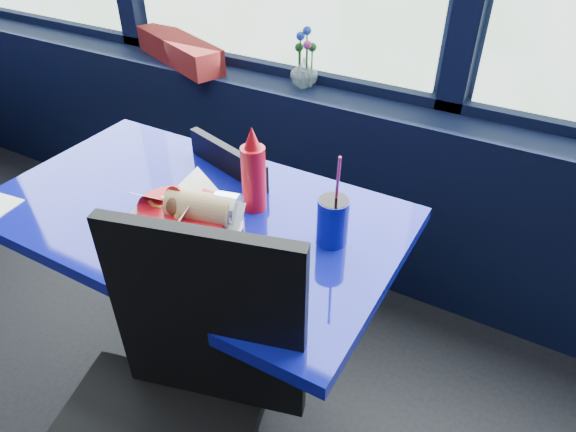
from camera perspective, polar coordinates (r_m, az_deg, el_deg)
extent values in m
cube|color=black|center=(2.44, -2.58, 6.36)|extent=(5.00, 0.26, 0.80)
cube|color=black|center=(2.32, -1.79, 16.03)|extent=(4.80, 0.08, 0.06)
cylinder|color=black|center=(2.02, -8.21, -16.55)|extent=(0.44, 0.44, 0.03)
cylinder|color=black|center=(1.77, -9.11, -10.17)|extent=(0.12, 0.12, 0.68)
cube|color=#0C1188|center=(1.52, -10.49, 0.04)|extent=(1.20, 0.70, 0.04)
cube|color=black|center=(1.15, -8.95, -11.50)|extent=(0.43, 0.15, 0.51)
cylinder|color=black|center=(1.68, -17.52, -21.21)|extent=(0.03, 0.03, 0.47)
cube|color=black|center=(2.01, -4.37, -0.84)|extent=(0.47, 0.47, 0.04)
cube|color=black|center=(1.73, -6.34, 1.60)|extent=(0.35, 0.13, 0.42)
cylinder|color=black|center=(2.13, 2.09, -5.51)|extent=(0.02, 0.02, 0.39)
cylinder|color=black|center=(1.97, -4.69, -9.82)|extent=(0.02, 0.02, 0.39)
cylinder|color=black|center=(2.32, -3.62, -1.60)|extent=(0.02, 0.02, 0.39)
cylinder|color=black|center=(2.17, -10.18, -5.20)|extent=(0.02, 0.02, 0.39)
cube|color=maroon|center=(2.46, -11.98, 17.61)|extent=(0.56, 0.34, 0.11)
imported|color=silver|center=(2.15, 1.80, 15.62)|extent=(0.14, 0.15, 0.11)
cylinder|color=#1E5919|center=(2.14, 1.36, 16.61)|extent=(0.01, 0.01, 0.19)
sphere|color=blue|center=(2.11, 1.40, 19.36)|extent=(0.03, 0.03, 0.03)
cylinder|color=#1E5919|center=(2.12, 2.11, 16.02)|extent=(0.01, 0.01, 0.16)
sphere|color=#DD419D|center=(2.09, 2.16, 18.48)|extent=(0.03, 0.03, 0.03)
cylinder|color=#1E5919|center=(2.15, 2.06, 16.90)|extent=(0.01, 0.01, 0.20)
sphere|color=blue|center=(2.11, 2.13, 19.89)|extent=(0.03, 0.03, 0.03)
cylinder|color=#1E5919|center=(2.17, 1.21, 16.14)|extent=(0.01, 0.01, 0.14)
sphere|color=#1E5919|center=(2.14, 1.24, 18.23)|extent=(0.03, 0.03, 0.03)
cylinder|color=#1E5919|center=(2.13, 2.65, 15.96)|extent=(0.01, 0.01, 0.15)
sphere|color=#1E5919|center=(2.10, 2.72, 18.23)|extent=(0.03, 0.03, 0.03)
cylinder|color=#B40C15|center=(1.44, -11.33, 0.00)|extent=(0.34, 0.34, 0.05)
cylinder|color=white|center=(1.45, -11.27, -0.38)|extent=(0.32, 0.32, 0.00)
cylinder|color=white|center=(1.38, -6.76, 0.71)|extent=(0.09, 0.11, 0.09)
sphere|color=brown|center=(1.41, -12.31, 1.12)|extent=(0.07, 0.07, 0.07)
cylinder|color=red|center=(1.41, -12.55, 2.26)|extent=(0.06, 0.06, 0.01)
cylinder|color=#B40C15|center=(1.44, -3.82, 4.16)|extent=(0.07, 0.07, 0.20)
cone|color=#B40C15|center=(1.38, -4.03, 8.72)|extent=(0.05, 0.05, 0.06)
cylinder|color=#0B0E82|center=(1.33, 4.97, -0.58)|extent=(0.08, 0.08, 0.13)
cylinder|color=black|center=(1.30, 5.12, 1.66)|extent=(0.08, 0.08, 0.01)
cylinder|color=#FB357A|center=(1.26, 5.54, 3.65)|extent=(0.04, 0.06, 0.18)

